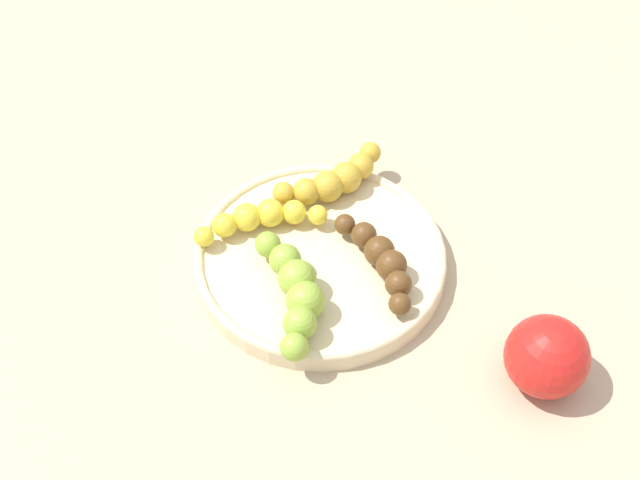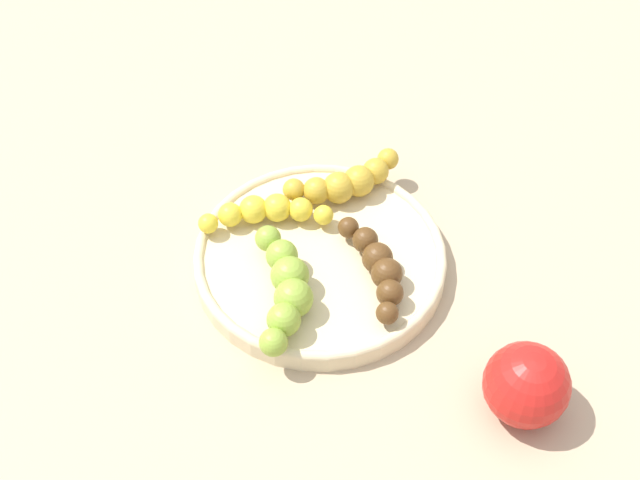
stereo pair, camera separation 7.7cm
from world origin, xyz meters
TOP-DOWN VIEW (x-y plane):
  - ground_plane at (0.00, 0.00)m, footprint 2.40×2.40m
  - fruit_bowl at (0.00, 0.00)m, footprint 0.24×0.24m
  - banana_green at (0.01, 0.06)m, footprint 0.08×0.13m
  - banana_overripe at (-0.06, 0.01)m, footprint 0.08×0.11m
  - banana_spotted at (0.00, -0.09)m, footprint 0.10×0.10m
  - banana_yellow at (0.06, -0.02)m, footprint 0.12×0.07m
  - apple_red at (-0.21, 0.09)m, footprint 0.07×0.07m

SIDE VIEW (x-z plane):
  - ground_plane at x=0.00m, z-range 0.00..0.00m
  - fruit_bowl at x=0.00m, z-range 0.00..0.02m
  - banana_yellow at x=0.06m, z-range 0.02..0.05m
  - banana_overripe at x=-0.06m, z-range 0.02..0.05m
  - banana_spotted at x=0.00m, z-range 0.02..0.05m
  - apple_red at x=-0.21m, z-range 0.00..0.07m
  - banana_green at x=0.01m, z-range 0.02..0.06m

